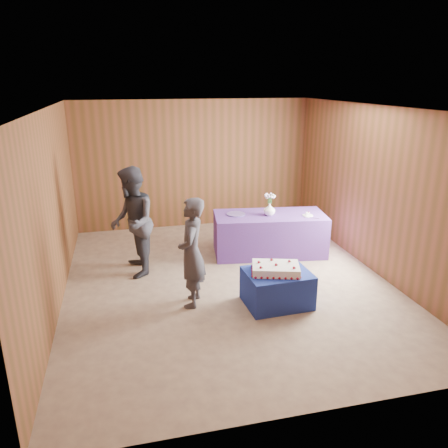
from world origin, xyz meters
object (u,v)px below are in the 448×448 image
object	(u,v)px
serving_table	(269,234)
sheet_cake	(276,269)
guest_right	(132,222)
guest_left	(192,253)
vase	(269,209)
cake_table	(277,288)

from	to	relation	value
serving_table	sheet_cake	distance (m)	1.97
guest_right	guest_left	bearing A→B (deg)	29.48
vase	guest_right	size ratio (longest dim) A/B	0.12
serving_table	guest_right	xyz separation A→B (m)	(-2.45, -0.34, 0.52)
cake_table	vase	distance (m)	2.00
vase	cake_table	bearing A→B (deg)	-105.21
serving_table	guest_left	xyz separation A→B (m)	(-1.70, -1.58, 0.41)
cake_table	vase	bearing A→B (deg)	71.81
cake_table	sheet_cake	size ratio (longest dim) A/B	1.16
cake_table	serving_table	bearing A→B (deg)	71.33
vase	sheet_cake	bearing A→B (deg)	-106.19
cake_table	sheet_cake	bearing A→B (deg)	-164.89
vase	guest_left	distance (m)	2.28
sheet_cake	guest_left	xyz separation A→B (m)	(-1.14, 0.30, 0.23)
serving_table	guest_right	bearing A→B (deg)	-164.14
guest_left	sheet_cake	bearing A→B (deg)	92.11
cake_table	guest_left	world-z (taller)	guest_left
guest_left	vase	bearing A→B (deg)	149.77
serving_table	vase	world-z (taller)	vase
vase	guest_right	distance (m)	2.45
sheet_cake	vase	xyz separation A→B (m)	(0.54, 1.85, 0.30)
cake_table	sheet_cake	distance (m)	0.31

